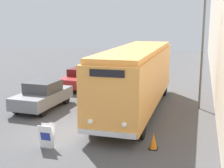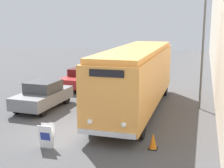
{
  "view_description": "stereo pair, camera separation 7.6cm",
  "coord_description": "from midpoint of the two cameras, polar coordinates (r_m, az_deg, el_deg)",
  "views": [
    {
      "loc": [
        5.34,
        -12.4,
        4.99
      ],
      "look_at": [
        1.34,
        1.39,
        2.03
      ],
      "focal_mm": 50.0,
      "sensor_mm": 36.0,
      "label": 1
    },
    {
      "loc": [
        5.42,
        -12.38,
        4.99
      ],
      "look_at": [
        1.34,
        1.39,
        2.03
      ],
      "focal_mm": 50.0,
      "sensor_mm": 36.0,
      "label": 2
    }
  ],
  "objects": [
    {
      "name": "ground_plane",
      "position": [
        14.4,
        -6.64,
        -8.69
      ],
      "size": [
        80.0,
        80.0,
        0.0
      ],
      "primitive_type": "plane",
      "color": "#4C4C4F"
    },
    {
      "name": "building_wall_right",
      "position": [
        22.43,
        19.19,
        9.21
      ],
      "size": [
        0.3,
        60.0,
        8.56
      ],
      "color": "beige",
      "rests_on": "ground_plane"
    },
    {
      "name": "parked_car_far",
      "position": [
        29.96,
        -1.13,
        3.61
      ],
      "size": [
        1.99,
        4.52,
        1.59
      ],
      "rotation": [
        0.0,
        0.0,
        0.06
      ],
      "color": "black",
      "rests_on": "ground_plane"
    },
    {
      "name": "traffic_cone",
      "position": [
        12.52,
        7.7,
        -10.34
      ],
      "size": [
        0.36,
        0.36,
        0.66
      ],
      "color": "black",
      "rests_on": "ground_plane"
    },
    {
      "name": "sign_board",
      "position": [
        12.76,
        -11.75,
        -9.37
      ],
      "size": [
        0.6,
        0.36,
        0.96
      ],
      "color": "gray",
      "rests_on": "ground_plane"
    },
    {
      "name": "parked_car_mid",
      "position": [
        23.39,
        -5.38,
        1.18
      ],
      "size": [
        2.04,
        4.73,
        1.47
      ],
      "rotation": [
        0.0,
        0.0,
        -0.07
      ],
      "color": "black",
      "rests_on": "ground_plane"
    },
    {
      "name": "streetlamp",
      "position": [
        17.95,
        16.54,
        8.82
      ],
      "size": [
        0.36,
        0.36,
        6.58
      ],
      "color": "#595E60",
      "rests_on": "ground_plane"
    },
    {
      "name": "parked_car_near",
      "position": [
        18.2,
        -12.4,
        -1.98
      ],
      "size": [
        2.02,
        4.15,
        1.58
      ],
      "rotation": [
        0.0,
        0.0,
        -0.04
      ],
      "color": "black",
      "rests_on": "ground_plane"
    },
    {
      "name": "vintage_bus",
      "position": [
        17.15,
        4.65,
        1.49
      ],
      "size": [
        2.49,
        11.13,
        3.51
      ],
      "color": "black",
      "rests_on": "ground_plane"
    }
  ]
}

